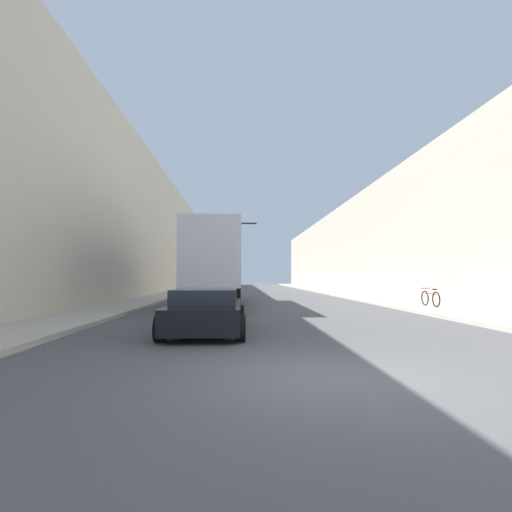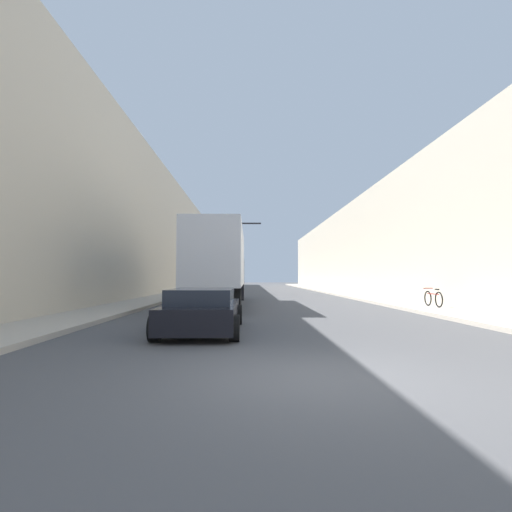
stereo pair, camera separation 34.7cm
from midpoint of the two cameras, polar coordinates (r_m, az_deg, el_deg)
name	(u,v)px [view 1 (the left image)]	position (r m, az deg, el deg)	size (l,w,h in m)	color
ground_plane	(334,379)	(6.41, 9.54, -16.88)	(200.00, 200.00, 0.00)	#4C4C4F
sidewalk_right	(335,293)	(37.09, 10.89, -5.18)	(2.45, 80.00, 0.15)	#B2A899
sidewalk_left	(176,293)	(36.60, -11.66, -5.20)	(2.45, 80.00, 0.15)	#B2A899
building_right	(380,247)	(38.34, 16.99, 1.21)	(6.00, 80.00, 8.49)	#BCB29E
building_left	(129,231)	(37.70, -17.93, 3.38)	(6.00, 80.00, 11.23)	beige
semi_truck	(218,264)	(21.70, -5.88, -1.11)	(2.46, 13.16, 3.95)	silver
sedan_car	(207,311)	(11.35, -7.96, -7.72)	(2.14, 4.69, 1.21)	black
traffic_signal_gantry	(205,243)	(34.46, -7.62, 1.86)	(5.89, 0.35, 6.43)	black
parked_bicycle	(430,298)	(20.44, 23.21, -5.57)	(0.44, 1.82, 0.86)	black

